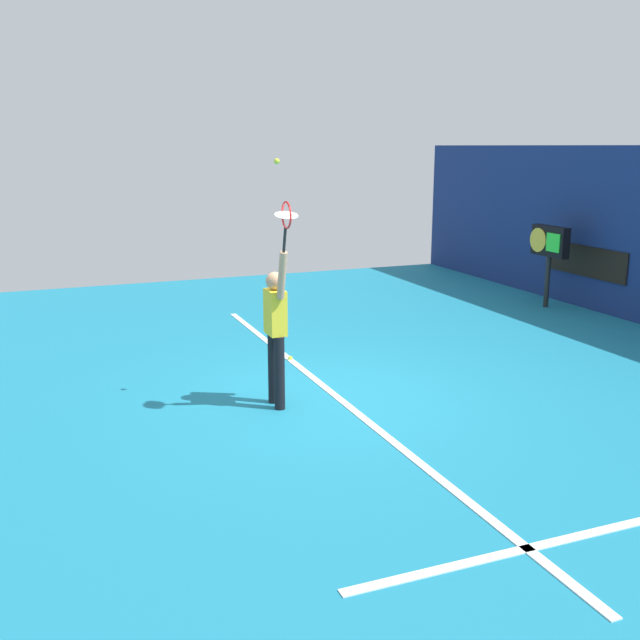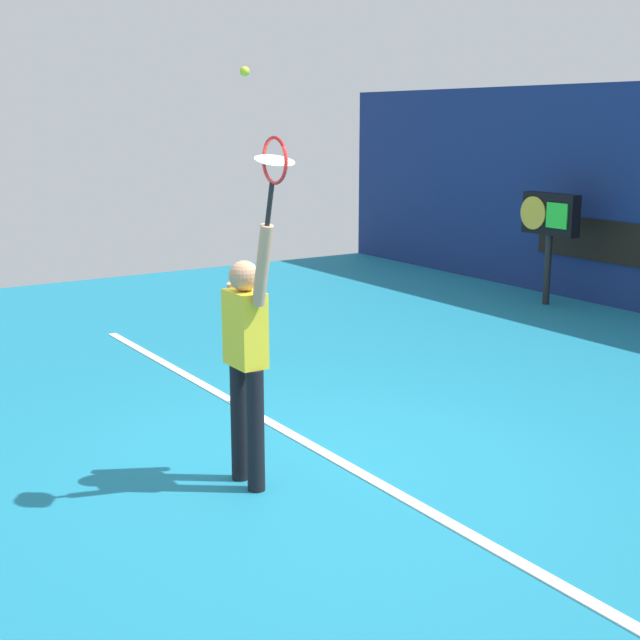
{
  "view_description": "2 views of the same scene",
  "coord_description": "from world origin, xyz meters",
  "px_view_note": "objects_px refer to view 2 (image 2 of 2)",
  "views": [
    {
      "loc": [
        8.28,
        -3.36,
        3.16
      ],
      "look_at": [
        -0.2,
        0.02,
        0.97
      ],
      "focal_mm": 40.85,
      "sensor_mm": 36.0,
      "label": 1
    },
    {
      "loc": [
        5.59,
        -3.61,
        2.67
      ],
      "look_at": [
        0.21,
        -0.11,
        1.21
      ],
      "focal_mm": 49.81,
      "sensor_mm": 36.0,
      "label": 2
    }
  ],
  "objects_px": {
    "tennis_racket": "(274,166)",
    "scoreboard_clock": "(550,219)",
    "spare_ball": "(234,399)",
    "tennis_player": "(246,354)",
    "tennis_ball": "(245,71)"
  },
  "relations": [
    {
      "from": "tennis_racket",
      "to": "scoreboard_clock",
      "type": "relative_size",
      "value": 0.38
    },
    {
      "from": "tennis_racket",
      "to": "spare_ball",
      "type": "height_order",
      "value": "tennis_racket"
    },
    {
      "from": "spare_ball",
      "to": "tennis_player",
      "type": "bearing_deg",
      "value": -24.29
    },
    {
      "from": "scoreboard_clock",
      "to": "tennis_ball",
      "type": "bearing_deg",
      "value": -63.47
    },
    {
      "from": "tennis_player",
      "to": "tennis_ball",
      "type": "bearing_deg",
      "value": 133.75
    },
    {
      "from": "scoreboard_clock",
      "to": "spare_ball",
      "type": "height_order",
      "value": "scoreboard_clock"
    },
    {
      "from": "tennis_player",
      "to": "scoreboard_clock",
      "type": "bearing_deg",
      "value": 116.7
    },
    {
      "from": "tennis_ball",
      "to": "spare_ball",
      "type": "bearing_deg",
      "value": 156.61
    },
    {
      "from": "tennis_racket",
      "to": "scoreboard_clock",
      "type": "height_order",
      "value": "tennis_racket"
    },
    {
      "from": "tennis_ball",
      "to": "spare_ball",
      "type": "xyz_separation_m",
      "value": [
        -1.74,
        0.75,
        -2.95
      ]
    },
    {
      "from": "tennis_player",
      "to": "tennis_ball",
      "type": "relative_size",
      "value": 29.17
    },
    {
      "from": "spare_ball",
      "to": "scoreboard_clock",
      "type": "bearing_deg",
      "value": 105.23
    },
    {
      "from": "tennis_racket",
      "to": "tennis_ball",
      "type": "relative_size",
      "value": 9.21
    },
    {
      "from": "tennis_racket",
      "to": "spare_ball",
      "type": "xyz_separation_m",
      "value": [
        -2.23,
        0.82,
        -2.34
      ]
    },
    {
      "from": "tennis_player",
      "to": "scoreboard_clock",
      "type": "xyz_separation_m",
      "value": [
        -3.44,
        6.83,
        0.25
      ]
    }
  ]
}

